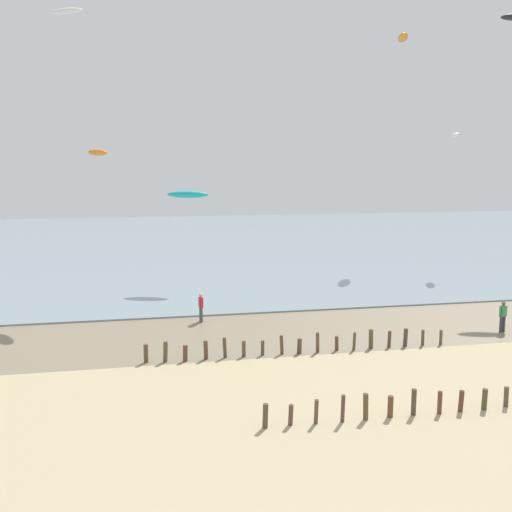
{
  "coord_description": "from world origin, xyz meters",
  "views": [
    {
      "loc": [
        -2.27,
        -7.01,
        9.05
      ],
      "look_at": [
        1.55,
        12.22,
        6.0
      ],
      "focal_mm": 40.68,
      "sensor_mm": 36.0,
      "label": 1
    }
  ],
  "objects_px": {
    "kite_aloft_2": "(188,195)",
    "person_nearest_camera": "(201,307)",
    "kite_aloft_4": "(403,37)",
    "kite_aloft_3": "(98,152)",
    "kite_aloft_7": "(65,11)",
    "kite_aloft_9": "(455,135)",
    "person_mid_beach": "(503,316)"
  },
  "relations": [
    {
      "from": "kite_aloft_2",
      "to": "person_nearest_camera",
      "type": "bearing_deg",
      "value": 107.03
    },
    {
      "from": "person_nearest_camera",
      "to": "kite_aloft_4",
      "type": "bearing_deg",
      "value": 44.87
    },
    {
      "from": "kite_aloft_3",
      "to": "kite_aloft_7",
      "type": "distance_m",
      "value": 12.89
    },
    {
      "from": "kite_aloft_3",
      "to": "kite_aloft_9",
      "type": "bearing_deg",
      "value": 79.87
    },
    {
      "from": "kite_aloft_7",
      "to": "kite_aloft_3",
      "type": "bearing_deg",
      "value": -42.8
    },
    {
      "from": "kite_aloft_3",
      "to": "kite_aloft_4",
      "type": "distance_m",
      "value": 35.09
    },
    {
      "from": "person_mid_beach",
      "to": "kite_aloft_2",
      "type": "height_order",
      "value": "kite_aloft_2"
    },
    {
      "from": "kite_aloft_4",
      "to": "kite_aloft_9",
      "type": "distance_m",
      "value": 12.84
    },
    {
      "from": "person_mid_beach",
      "to": "kite_aloft_7",
      "type": "relative_size",
      "value": 0.61
    },
    {
      "from": "kite_aloft_9",
      "to": "kite_aloft_7",
      "type": "bearing_deg",
      "value": 119.61
    },
    {
      "from": "person_nearest_camera",
      "to": "kite_aloft_2",
      "type": "xyz_separation_m",
      "value": [
        0.18,
        10.51,
        6.02
      ]
    },
    {
      "from": "kite_aloft_3",
      "to": "kite_aloft_9",
      "type": "relative_size",
      "value": 1.05
    },
    {
      "from": "kite_aloft_2",
      "to": "kite_aloft_3",
      "type": "distance_m",
      "value": 8.8
    },
    {
      "from": "person_nearest_camera",
      "to": "person_mid_beach",
      "type": "distance_m",
      "value": 16.92
    },
    {
      "from": "kite_aloft_4",
      "to": "kite_aloft_9",
      "type": "bearing_deg",
      "value": -142.18
    },
    {
      "from": "kite_aloft_3",
      "to": "kite_aloft_9",
      "type": "xyz_separation_m",
      "value": [
        29.52,
        9.2,
        1.83
      ]
    },
    {
      "from": "kite_aloft_3",
      "to": "kite_aloft_4",
      "type": "xyz_separation_m",
      "value": [
        28.15,
        17.46,
        11.57
      ]
    },
    {
      "from": "kite_aloft_2",
      "to": "kite_aloft_4",
      "type": "distance_m",
      "value": 28.97
    },
    {
      "from": "kite_aloft_7",
      "to": "person_mid_beach",
      "type": "bearing_deg",
      "value": -5.97
    },
    {
      "from": "kite_aloft_3",
      "to": "kite_aloft_7",
      "type": "xyz_separation_m",
      "value": [
        -2.33,
        7.66,
        10.1
      ]
    },
    {
      "from": "person_nearest_camera",
      "to": "kite_aloft_3",
      "type": "height_order",
      "value": "kite_aloft_3"
    },
    {
      "from": "person_nearest_camera",
      "to": "person_mid_beach",
      "type": "bearing_deg",
      "value": -18.23
    },
    {
      "from": "kite_aloft_2",
      "to": "kite_aloft_3",
      "type": "bearing_deg",
      "value": 61.77
    },
    {
      "from": "person_nearest_camera",
      "to": "person_mid_beach",
      "type": "height_order",
      "value": "same"
    },
    {
      "from": "kite_aloft_4",
      "to": "kite_aloft_2",
      "type": "bearing_deg",
      "value": 146.28
    },
    {
      "from": "person_mid_beach",
      "to": "kite_aloft_3",
      "type": "distance_m",
      "value": 25.69
    },
    {
      "from": "person_nearest_camera",
      "to": "kite_aloft_4",
      "type": "relative_size",
      "value": 0.53
    },
    {
      "from": "person_mid_beach",
      "to": "kite_aloft_4",
      "type": "distance_m",
      "value": 34.91
    },
    {
      "from": "kite_aloft_3",
      "to": "kite_aloft_9",
      "type": "distance_m",
      "value": 30.97
    },
    {
      "from": "kite_aloft_3",
      "to": "kite_aloft_7",
      "type": "height_order",
      "value": "kite_aloft_7"
    },
    {
      "from": "person_mid_beach",
      "to": "kite_aloft_9",
      "type": "relative_size",
      "value": 0.76
    },
    {
      "from": "kite_aloft_2",
      "to": "kite_aloft_4",
      "type": "bearing_deg",
      "value": -134.11
    }
  ]
}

